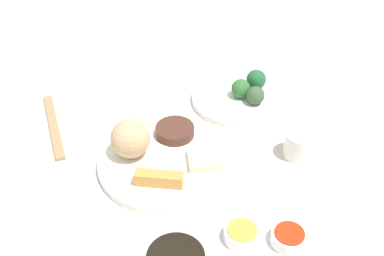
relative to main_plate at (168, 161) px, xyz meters
name	(u,v)px	position (x,y,z in m)	size (l,w,h in m)	color
tabletop	(169,167)	(0.00, 0.00, -0.02)	(2.20, 2.20, 0.02)	beige
main_plate	(168,161)	(0.00, 0.00, 0.00)	(0.29, 0.29, 0.02)	white
rice_scoop	(130,139)	(-0.07, -0.02, 0.05)	(0.08, 0.08, 0.08)	tan
spring_roll	(159,179)	(0.02, -0.07, 0.02)	(0.09, 0.02, 0.03)	gold
crab_rangoon_wonton	(204,159)	(0.07, 0.02, 0.02)	(0.06, 0.06, 0.02)	beige
stir_fry_heap	(175,131)	(-0.02, 0.07, 0.02)	(0.08, 0.08, 0.02)	#4E2C20
broccoli_plate	(239,98)	(0.07, 0.27, 0.00)	(0.23, 0.23, 0.01)	white
broccoli_floret_0	(256,79)	(0.09, 0.32, 0.03)	(0.05, 0.05, 0.05)	#245B33
broccoli_floret_1	(241,89)	(0.07, 0.27, 0.03)	(0.05, 0.05, 0.05)	#316932
broccoli_floret_2	(255,95)	(0.11, 0.26, 0.03)	(0.04, 0.04, 0.04)	#3C5633
sauce_ramekin_sweet_and_sour	(289,238)	(0.28, -0.10, 0.00)	(0.06, 0.06, 0.02)	white
sauce_ramekin_sweet_and_sour_liquid	(290,233)	(0.28, -0.10, 0.02)	(0.05, 0.05, 0.00)	red
sauce_ramekin_hot_mustard	(242,235)	(0.20, -0.12, 0.00)	(0.06, 0.06, 0.02)	white
sauce_ramekin_hot_mustard_liquid	(242,230)	(0.20, -0.12, 0.02)	(0.05, 0.05, 0.00)	yellow
teacup	(299,145)	(0.24, 0.13, 0.02)	(0.06, 0.06, 0.06)	white
chopsticks_pair	(54,126)	(-0.29, 0.01, 0.00)	(0.24, 0.02, 0.01)	#A78052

